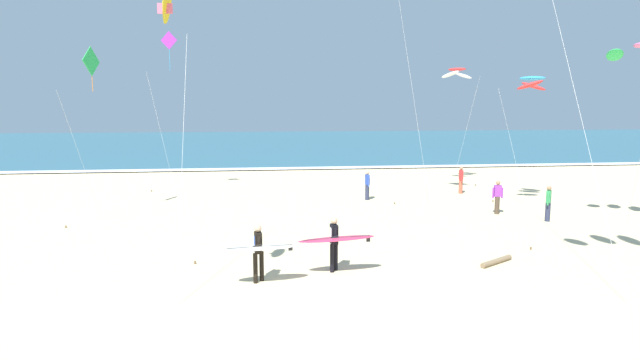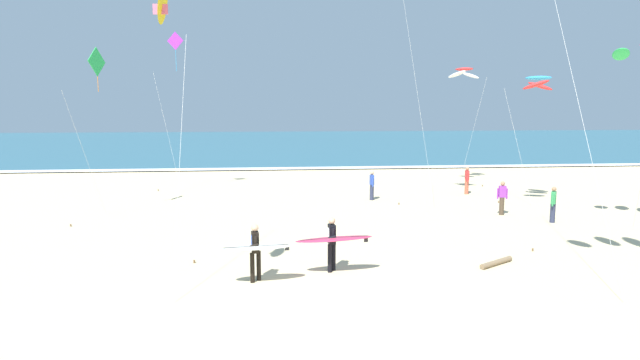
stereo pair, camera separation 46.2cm
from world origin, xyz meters
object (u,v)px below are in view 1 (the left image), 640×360
(kite_delta_golden_outer, at_px, (165,5))
(bystander_green_top, at_px, (548,203))
(surfer_trailing, at_px, (335,240))
(kite_diamond_violet_high, at_px, (168,48))
(bystander_red_top, at_px, (461,180))
(bystander_purple_top, at_px, (497,197))
(driftwood_log, at_px, (496,261))
(bystander_blue_top, at_px, (367,185))
(kite_arc_scarlet_distant, at_px, (457,73))
(surfer_lead, at_px, (259,249))
(kite_diamond_emerald_mid, at_px, (91,66))
(kite_arc_cobalt_low, at_px, (532,83))

(kite_delta_golden_outer, bearing_deg, bystander_green_top, 28.56)
(surfer_trailing, relative_size, kite_diamond_violet_high, 0.26)
(bystander_red_top, bearing_deg, bystander_purple_top, -95.09)
(surfer_trailing, height_order, bystander_red_top, surfer_trailing)
(driftwood_log, bearing_deg, bystander_blue_top, 98.29)
(kite_arc_scarlet_distant, bearing_deg, bystander_green_top, -90.20)
(surfer_lead, bearing_deg, kite_arc_scarlet_distant, 54.80)
(kite_arc_scarlet_distant, height_order, kite_delta_golden_outer, kite_delta_golden_outer)
(kite_delta_golden_outer, relative_size, bystander_blue_top, 5.05)
(bystander_purple_top, relative_size, bystander_green_top, 1.00)
(bystander_green_top, bearing_deg, bystander_red_top, 97.55)
(kite_delta_golden_outer, bearing_deg, driftwood_log, 13.55)
(kite_diamond_emerald_mid, distance_m, kite_diamond_violet_high, 6.93)
(kite_arc_cobalt_low, relative_size, bystander_purple_top, 4.12)
(surfer_lead, xyz_separation_m, kite_delta_golden_outer, (-2.12, -1.36, 6.43))
(kite_delta_golden_outer, height_order, bystander_green_top, kite_delta_golden_outer)
(bystander_red_top, xyz_separation_m, driftwood_log, (-4.10, -13.28, -0.73))
(kite_diamond_violet_high, relative_size, bystander_red_top, 5.82)
(surfer_lead, height_order, surfer_trailing, same)
(kite_arc_scarlet_distant, bearing_deg, kite_arc_cobalt_low, -82.58)
(bystander_red_top, distance_m, bystander_green_top, 7.60)
(kite_diamond_emerald_mid, xyz_separation_m, driftwood_log, (15.00, -9.34, -6.77))
(surfer_lead, height_order, bystander_red_top, surfer_lead)
(surfer_trailing, height_order, bystander_blue_top, surfer_trailing)
(surfer_lead, bearing_deg, bystander_red_top, 50.53)
(kite_diamond_emerald_mid, bearing_deg, bystander_green_top, -10.15)
(bystander_green_top, bearing_deg, surfer_trailing, -149.98)
(kite_diamond_emerald_mid, height_order, kite_delta_golden_outer, kite_delta_golden_outer)
(surfer_trailing, xyz_separation_m, kite_arc_cobalt_low, (11.46, 9.88, 5.15))
(kite_diamond_emerald_mid, distance_m, kite_delta_golden_outer, 12.82)
(kite_arc_cobalt_low, xyz_separation_m, kite_arc_scarlet_distant, (-0.98, 7.55, 0.93))
(bystander_blue_top, bearing_deg, kite_diamond_emerald_mid, -168.93)
(bystander_green_top, bearing_deg, kite_diamond_emerald_mid, 169.85)
(surfer_trailing, distance_m, bystander_purple_top, 11.86)
(kite_diamond_violet_high, bearing_deg, bystander_purple_top, -26.75)
(kite_arc_scarlet_distant, relative_size, bystander_green_top, 4.71)
(kite_diamond_emerald_mid, distance_m, kite_arc_cobalt_low, 21.13)
(driftwood_log, bearing_deg, kite_diamond_violet_high, 128.75)
(kite_arc_cobalt_low, xyz_separation_m, driftwood_log, (-6.12, -9.59, -6.11))
(surfer_trailing, xyz_separation_m, driftwood_log, (5.34, 0.29, -0.96))
(kite_delta_golden_outer, bearing_deg, kite_diamond_emerald_mid, 114.05)
(surfer_lead, distance_m, bystander_red_top, 18.49)
(bystander_purple_top, bearing_deg, kite_diamond_violet_high, 153.25)
(surfer_trailing, relative_size, bystander_blue_top, 1.51)
(kite_arc_cobalt_low, bearing_deg, bystander_green_top, -104.86)
(kite_arc_cobalt_low, relative_size, bystander_red_top, 4.12)
(surfer_trailing, bearing_deg, bystander_blue_top, 73.59)
(kite_arc_scarlet_distant, xyz_separation_m, kite_delta_golden_outer, (-14.92, -19.49, 0.34))
(kite_delta_golden_outer, bearing_deg, bystander_red_top, 48.40)
(kite_diamond_emerald_mid, relative_size, bystander_purple_top, 4.85)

